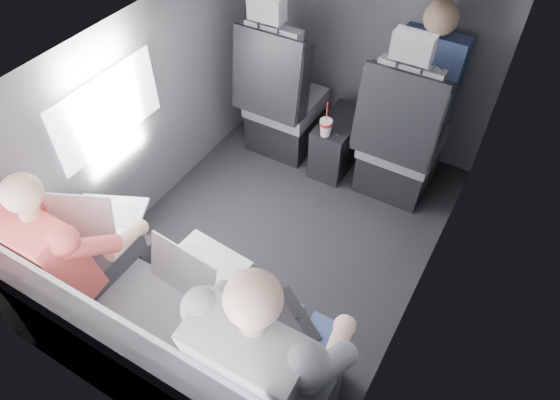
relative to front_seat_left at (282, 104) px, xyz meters
The scene contains 19 objects.
floor 1.03m from the front_seat_left, 61.81° to the right, with size 2.60×2.60×0.00m, color black.
ceiling 1.34m from the front_seat_left, 61.81° to the right, with size 2.60×2.60×0.00m, color #B2B2AD.
panel_left 0.99m from the front_seat_left, 118.19° to the right, with size 0.02×2.60×1.35m, color #56565B.
panel_right 1.61m from the front_seat_left, 31.88° to the right, with size 0.02×2.60×1.35m, color #56565B.
panel_front 0.70m from the front_seat_left, 45.65° to the left, with size 1.80×0.02×1.35m, color #56565B.
panel_back 2.20m from the front_seat_left, 78.12° to the right, with size 1.80×0.02×1.35m, color #56565B.
side_window 1.32m from the front_seat_left, 110.67° to the right, with size 0.02×0.75×0.42m, color white.
seatbelt 1.00m from the front_seat_left, 10.68° to the right, with size 0.05×0.01×0.65m, color black.
front_seat_left is the anchor object (origin of this frame).
front_seat_right 0.90m from the front_seat_left, ahead, with size 0.52×0.58×1.26m.
center_console 0.49m from the front_seat_left, ahead, with size 0.24×0.48×0.41m.
rear_bench 1.96m from the front_seat_left, 76.69° to the right, with size 1.60×0.57×0.92m.
soda_cup 0.46m from the front_seat_left, 19.99° to the right, with size 0.09×0.09×0.26m.
laptop_white 1.62m from the front_seat_left, 95.32° to the right, with size 0.44×0.47×0.27m.
laptop_silver 1.68m from the front_seat_left, 73.27° to the right, with size 0.39×0.35×0.26m.
laptop_black 1.94m from the front_seat_left, 60.26° to the right, with size 0.36×0.40×0.22m.
passenger_rear_left 1.82m from the front_seat_left, 92.91° to the right, with size 0.48×0.60×1.18m.
passenger_rear_right 2.08m from the front_seat_left, 60.89° to the right, with size 0.55×0.66×1.29m.
passenger_front_right 1.02m from the front_seat_left, 15.72° to the left, with size 0.41×0.41×0.84m.
Camera 1 is at (1.05, -1.76, 2.51)m, focal length 32.00 mm.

